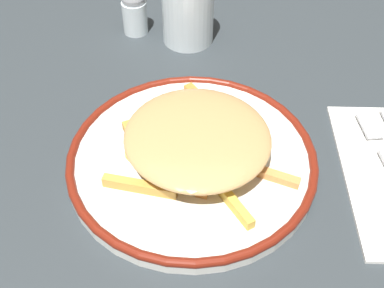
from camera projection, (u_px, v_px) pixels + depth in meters
The scene contains 5 objects.
ground_plane at pixel (192, 164), 0.58m from camera, with size 2.60×2.60×0.00m, color #2F363A.
plate at pixel (192, 158), 0.57m from camera, with size 0.30×0.30×0.02m.
fries_heap at pixel (198, 139), 0.55m from camera, with size 0.24×0.24×0.04m.
water_glass at pixel (188, 13), 0.73m from camera, with size 0.08×0.08×0.09m, color silver.
salt_shaker at pixel (134, 9), 0.75m from camera, with size 0.04×0.04×0.08m.
Camera 1 is at (-0.01, -0.38, 0.43)m, focal length 44.91 mm.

